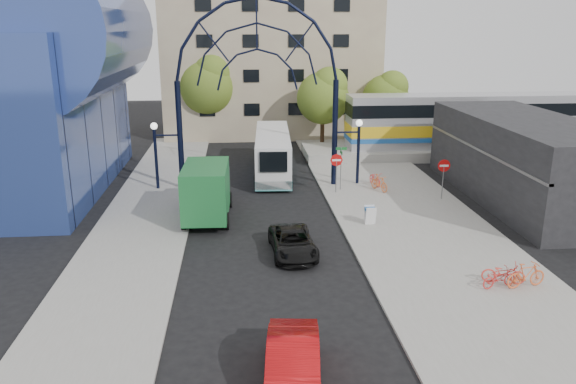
{
  "coord_description": "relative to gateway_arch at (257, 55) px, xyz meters",
  "views": [
    {
      "loc": [
        -1.29,
        -21.79,
        10.34
      ],
      "look_at": [
        1.21,
        6.0,
        2.01
      ],
      "focal_mm": 35.0,
      "sensor_mm": 36.0,
      "label": 1
    }
  ],
  "objects": [
    {
      "name": "train_platform",
      "position": [
        20.0,
        8.0,
        -8.16
      ],
      "size": [
        32.0,
        5.0,
        0.8
      ],
      "primitive_type": "cube",
      "color": "gray",
      "rests_on": "ground"
    },
    {
      "name": "red_sedan",
      "position": [
        0.13,
        -21.54,
        -7.82
      ],
      "size": [
        2.04,
        4.63,
        1.48
      ],
      "primitive_type": "imported",
      "rotation": [
        0.0,
        0.0,
        -0.11
      ],
      "color": "#AC0A0D",
      "rests_on": "ground"
    },
    {
      "name": "city_bus",
      "position": [
        1.15,
        3.67,
        -7.02
      ],
      "size": [
        2.98,
        10.84,
        2.95
      ],
      "rotation": [
        0.0,
        0.0,
        -0.05
      ],
      "color": "silver",
      "rests_on": "ground"
    },
    {
      "name": "sidewalk_east",
      "position": [
        8.0,
        -10.0,
        -8.5
      ],
      "size": [
        8.0,
        56.0,
        0.12
      ],
      "primitive_type": "cube",
      "color": "gray",
      "rests_on": "ground"
    },
    {
      "name": "apartment_block",
      "position": [
        2.0,
        20.97,
        -1.55
      ],
      "size": [
        20.0,
        12.1,
        14.0
      ],
      "color": "tan",
      "rests_on": "ground"
    },
    {
      "name": "plaza_west",
      "position": [
        -6.5,
        -8.0,
        -8.5
      ],
      "size": [
        5.0,
        50.0,
        0.12
      ],
      "primitive_type": "cube",
      "color": "gray",
      "rests_on": "ground"
    },
    {
      "name": "green_truck",
      "position": [
        -3.06,
        -5.82,
        -6.97
      ],
      "size": [
        2.61,
        6.37,
        3.18
      ],
      "rotation": [
        0.0,
        0.0,
        -0.03
      ],
      "color": "black",
      "rests_on": "ground"
    },
    {
      "name": "tree_north_c",
      "position": [
        12.12,
        13.93,
        -4.28
      ],
      "size": [
        4.16,
        4.16,
        6.5
      ],
      "color": "#382314",
      "rests_on": "ground"
    },
    {
      "name": "tree_north_a",
      "position": [
        6.12,
        11.93,
        -3.95
      ],
      "size": [
        4.48,
        4.48,
        7.0
      ],
      "color": "#382314",
      "rests_on": "ground"
    },
    {
      "name": "bike_far_b",
      "position": [
        10.16,
        -16.01,
        -7.9
      ],
      "size": [
        1.83,
        0.82,
        1.06
      ],
      "primitive_type": "imported",
      "rotation": [
        0.0,
        0.0,
        1.76
      ],
      "color": "orange",
      "rests_on": "sidewalk_east"
    },
    {
      "name": "stop_sign",
      "position": [
        4.8,
        -2.0,
        -6.56
      ],
      "size": [
        0.8,
        0.07,
        2.5
      ],
      "color": "slate",
      "rests_on": "sidewalk_east"
    },
    {
      "name": "black_suv",
      "position": [
        1.12,
        -11.48,
        -7.96
      ],
      "size": [
        2.18,
        4.36,
        1.19
      ],
      "primitive_type": "imported",
      "rotation": [
        0.0,
        0.0,
        0.05
      ],
      "color": "black",
      "rests_on": "ground"
    },
    {
      "name": "train_car",
      "position": [
        20.0,
        8.0,
        -5.66
      ],
      "size": [
        25.1,
        3.05,
        4.2
      ],
      "color": "#B7B7BC",
      "rests_on": "train_platform"
    },
    {
      "name": "bike_near_a",
      "position": [
        7.68,
        -0.58,
        -7.99
      ],
      "size": [
        0.87,
        1.78,
        0.9
      ],
      "primitive_type": "imported",
      "rotation": [
        0.0,
        0.0,
        0.17
      ],
      "color": "red",
      "rests_on": "sidewalk_east"
    },
    {
      "name": "tree_north_b",
      "position": [
        -3.88,
        15.93,
        -3.29
      ],
      "size": [
        5.12,
        5.12,
        8.0
      ],
      "color": "#382314",
      "rests_on": "ground"
    },
    {
      "name": "sandwich_board",
      "position": [
        5.6,
        -8.02,
        -7.81
      ],
      "size": [
        0.55,
        0.61,
        0.99
      ],
      "color": "white",
      "rests_on": "sidewalk_east"
    },
    {
      "name": "commercial_block_east",
      "position": [
        16.0,
        -4.0,
        -6.06
      ],
      "size": [
        6.0,
        16.0,
        5.0
      ],
      "primitive_type": "cube",
      "color": "black",
      "rests_on": "ground"
    },
    {
      "name": "street_name_sign",
      "position": [
        5.2,
        -1.4,
        -6.43
      ],
      "size": [
        0.7,
        0.7,
        2.8
      ],
      "color": "slate",
      "rests_on": "sidewalk_east"
    },
    {
      "name": "gateway_arch",
      "position": [
        0.0,
        0.0,
        0.0
      ],
      "size": [
        13.64,
        0.44,
        12.1
      ],
      "color": "black",
      "rests_on": "ground"
    },
    {
      "name": "ground",
      "position": [
        0.0,
        -14.0,
        -8.56
      ],
      "size": [
        120.0,
        120.0,
        0.0
      ],
      "primitive_type": "plane",
      "color": "black",
      "rests_on": "ground"
    },
    {
      "name": "transit_hall",
      "position": [
        -15.3,
        1.0,
        -1.86
      ],
      "size": [
        16.5,
        18.0,
        14.5
      ],
      "color": "#2D438B",
      "rests_on": "ground"
    },
    {
      "name": "bike_near_b",
      "position": [
        7.63,
        -1.87,
        -7.92
      ],
      "size": [
        1.11,
        1.78,
        1.03
      ],
      "primitive_type": "imported",
      "rotation": [
        0.0,
        0.0,
        0.39
      ],
      "color": "orange",
      "rests_on": "sidewalk_east"
    },
    {
      "name": "bike_far_c",
      "position": [
        9.08,
        -15.91,
        -8.03
      ],
      "size": [
        1.65,
        0.92,
        0.82
      ],
      "primitive_type": "imported",
      "rotation": [
        0.0,
        0.0,
        1.82
      ],
      "color": "red",
      "rests_on": "sidewalk_east"
    },
    {
      "name": "do_not_enter_sign",
      "position": [
        11.0,
        -4.0,
        -6.58
      ],
      "size": [
        0.76,
        0.07,
        2.48
      ],
      "color": "slate",
      "rests_on": "sidewalk_east"
    },
    {
      "name": "bike_far_a",
      "position": [
        9.42,
        -15.55,
        -7.98
      ],
      "size": [
        1.82,
        1.06,
        0.9
      ],
      "primitive_type": "imported",
      "rotation": [
        0.0,
        0.0,
        1.28
      ],
      "color": "red",
      "rests_on": "sidewalk_east"
    }
  ]
}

